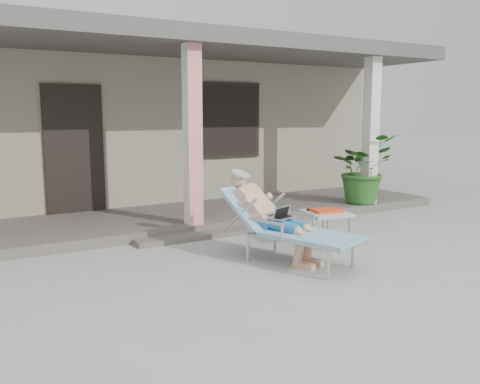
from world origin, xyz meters
TOP-DOWN VIEW (x-y plane):
  - ground at (0.00, 0.00)m, footprint 60.00×60.00m
  - house at (0.00, 6.50)m, footprint 10.40×5.40m
  - porch_deck at (0.00, 3.00)m, footprint 10.00×2.00m
  - porch_overhang at (0.00, 2.95)m, footprint 10.00×2.30m
  - porch_step at (0.00, 1.85)m, footprint 2.00×0.30m
  - lounger at (0.32, 0.38)m, footprint 1.23×1.84m
  - side_table at (1.28, 0.65)m, footprint 0.65×0.65m
  - potted_palm at (3.45, 2.26)m, footprint 1.26×1.13m

SIDE VIEW (x-z plane):
  - ground at x=0.00m, z-range 0.00..0.00m
  - porch_step at x=0.00m, z-range 0.00..0.07m
  - porch_deck at x=0.00m, z-range 0.00..0.15m
  - side_table at x=1.28m, z-range 0.17..0.67m
  - lounger at x=0.32m, z-range 0.13..1.29m
  - potted_palm at x=3.45m, z-range 0.15..1.41m
  - house at x=0.00m, z-range 0.02..3.32m
  - porch_overhang at x=0.00m, z-range 1.36..4.21m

